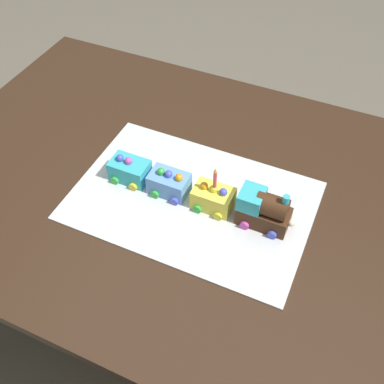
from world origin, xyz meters
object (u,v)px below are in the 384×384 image
Objects in this scene: birthday_candle at (215,178)px; dining_table at (177,208)px; cake_car_caboose_lemon at (213,198)px; cake_car_gondola_turquoise at (130,170)px; cake_locomotive at (264,210)px; cake_car_flatbed_sky_blue at (170,183)px.

dining_table is at bearing -16.85° from birthday_candle.
birthday_candle reaches higher than cake_car_caboose_lemon.
dining_table is 0.18m from cake_car_gondola_turquoise.
cake_car_caboose_lemon is at bearing 0.00° from cake_locomotive.
cake_locomotive is 0.25m from cake_car_flatbed_sky_blue.
dining_table is 14.00× the size of cake_car_flatbed_sky_blue.
dining_table is 0.15m from cake_car_flatbed_sky_blue.
birthday_candle is at bearing -180.00° from cake_car_gondola_turquoise.
birthday_candle is (-0.12, -0.00, 0.07)m from cake_car_flatbed_sky_blue.
cake_car_caboose_lemon is at bearing 180.00° from cake_car_flatbed_sky_blue.
cake_car_flatbed_sky_blue is 1.00× the size of cake_car_gondola_turquoise.
cake_locomotive reaches higher than cake_car_gondola_turquoise.
cake_car_gondola_turquoise is 0.25m from birthday_candle.
cake_car_flatbed_sky_blue and cake_car_gondola_turquoise have the same top height.
dining_table is 22.61× the size of birthday_candle.
cake_car_caboose_lemon and cake_car_gondola_turquoise have the same top height.
dining_table is 10.00× the size of cake_locomotive.
birthday_candle reaches higher than dining_table.
cake_car_gondola_turquoise is 1.62× the size of birthday_candle.
birthday_candle reaches higher than cake_car_gondola_turquoise.
cake_car_caboose_lemon and cake_car_flatbed_sky_blue have the same top height.
cake_car_flatbed_sky_blue is at bearing 0.00° from birthday_candle.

